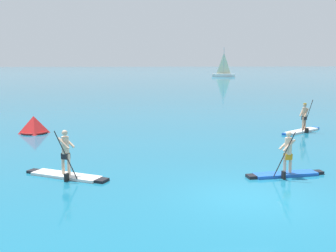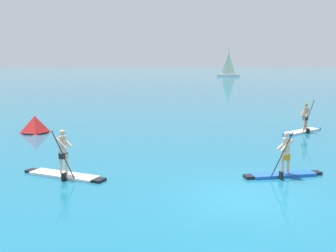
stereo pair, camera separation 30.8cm
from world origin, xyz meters
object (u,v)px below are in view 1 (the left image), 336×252
object	(u,v)px
paddleboarder_near_left	(66,168)
race_marker_buoy	(34,126)
sailboat_right_horizon	(224,73)
paddleboarder_mid_center	(286,166)
paddleboarder_far_right	(302,126)

from	to	relation	value
paddleboarder_near_left	race_marker_buoy	bearing A→B (deg)	137.89
paddleboarder_near_left	race_marker_buoy	distance (m)	9.98
race_marker_buoy	sailboat_right_horizon	size ratio (longest dim) A/B	0.22
paddleboarder_mid_center	paddleboarder_far_right	bearing A→B (deg)	-123.46
race_marker_buoy	paddleboarder_far_right	bearing A→B (deg)	-2.66
paddleboarder_mid_center	race_marker_buoy	distance (m)	15.07
paddleboarder_far_right	race_marker_buoy	bearing A→B (deg)	-40.42
paddleboarder_far_right	race_marker_buoy	xyz separation A→B (m)	(-15.69, 0.73, 0.11)
paddleboarder_near_left	paddleboarder_mid_center	distance (m)	8.05
paddleboarder_far_right	sailboat_right_horizon	size ratio (longest dim) A/B	0.43
race_marker_buoy	sailboat_right_horizon	world-z (taller)	sailboat_right_horizon
paddleboarder_near_left	paddleboarder_far_right	distance (m)	15.09
paddleboarder_near_left	race_marker_buoy	world-z (taller)	paddleboarder_near_left
paddleboarder_mid_center	race_marker_buoy	world-z (taller)	paddleboarder_mid_center
paddleboarder_mid_center	race_marker_buoy	size ratio (longest dim) A/B	1.94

